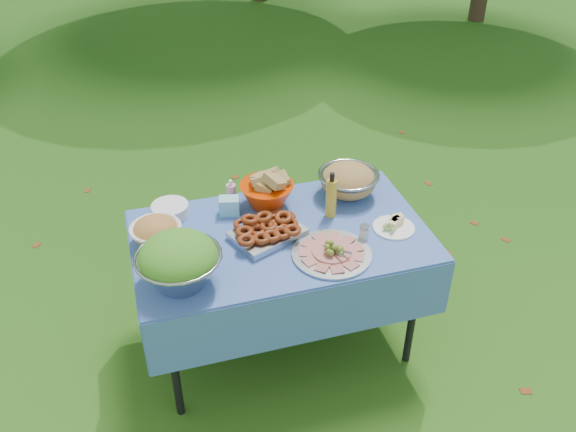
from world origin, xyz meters
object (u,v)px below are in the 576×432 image
at_px(charcuterie_platter, 332,248).
at_px(oil_bottle, 331,195).
at_px(plate_stack, 170,210).
at_px(bread_bowl, 267,189).
at_px(salad_bowl, 179,261).
at_px(picnic_table, 281,291).
at_px(pasta_bowl_steel, 348,180).

height_order(charcuterie_platter, oil_bottle, oil_bottle).
distance_m(plate_stack, bread_bowl, 0.51).
height_order(salad_bowl, oil_bottle, oil_bottle).
distance_m(salad_bowl, charcuterie_platter, 0.72).
xyz_separation_m(salad_bowl, plate_stack, (0.02, 0.55, -0.09)).
xyz_separation_m(picnic_table, pasta_bowl_steel, (0.45, 0.26, 0.47)).
bearing_deg(picnic_table, salad_bowl, -156.56).
relative_size(salad_bowl, charcuterie_platter, 1.00).
bearing_deg(charcuterie_platter, plate_stack, 141.34).
distance_m(pasta_bowl_steel, oil_bottle, 0.24).
distance_m(picnic_table, salad_bowl, 0.77).
xyz_separation_m(pasta_bowl_steel, oil_bottle, (-0.16, -0.17, 0.04)).
bearing_deg(oil_bottle, salad_bowl, -158.96).
height_order(picnic_table, oil_bottle, oil_bottle).
xyz_separation_m(pasta_bowl_steel, charcuterie_platter, (-0.27, -0.49, -0.04)).
height_order(bread_bowl, oil_bottle, oil_bottle).
distance_m(picnic_table, pasta_bowl_steel, 0.70).
relative_size(bread_bowl, oil_bottle, 1.13).
bearing_deg(picnic_table, charcuterie_platter, -50.91).
distance_m(picnic_table, bread_bowl, 0.55).
distance_m(plate_stack, charcuterie_platter, 0.89).
height_order(picnic_table, charcuterie_platter, charcuterie_platter).
height_order(salad_bowl, plate_stack, salad_bowl).
bearing_deg(pasta_bowl_steel, oil_bottle, -133.32).
height_order(picnic_table, bread_bowl, bread_bowl).
bearing_deg(charcuterie_platter, picnic_table, 129.09).
xyz_separation_m(plate_stack, bread_bowl, (0.51, -0.05, 0.06)).
xyz_separation_m(salad_bowl, oil_bottle, (0.82, 0.32, 0.00)).
height_order(bread_bowl, pasta_bowl_steel, bread_bowl).
bearing_deg(pasta_bowl_steel, plate_stack, 175.95).
bearing_deg(salad_bowl, charcuterie_platter, 0.05).
bearing_deg(charcuterie_platter, oil_bottle, 71.38).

